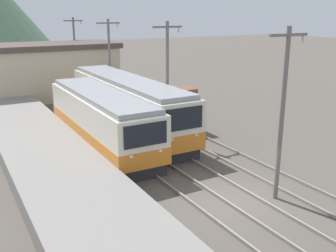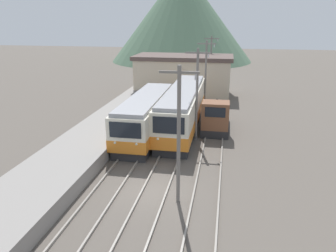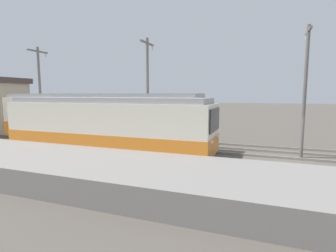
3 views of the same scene
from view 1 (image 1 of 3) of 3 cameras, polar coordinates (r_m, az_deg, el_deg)
The scene contains 13 objects.
ground_plane at distance 18.00m, azimuth 9.61°, elevation -10.50°, with size 200.00×200.00×0.00m, color #564F47.
platform_left at distance 15.02m, azimuth -9.81°, elevation -14.14°, with size 4.50×54.00×0.99m, color gray.
track_left at distance 16.60m, azimuth 2.45°, elevation -12.42°, with size 1.54×60.00×0.14m.
track_center at distance 18.08m, azimuth 10.12°, elevation -10.14°, with size 1.54×60.00×0.14m.
track_right at distance 19.99m, azimuth 16.85°, elevation -7.97°, with size 1.54×60.00×0.14m.
commuter_train_left at distance 24.06m, azimuth -9.59°, elevation 0.57°, with size 2.84×12.08×3.48m.
commuter_train_center at distance 27.33m, azimuth -5.95°, elevation 2.82°, with size 2.84×15.06×3.72m.
shunting_locomotive at distance 28.69m, azimuth -0.38°, elevation 2.49°, with size 2.40×5.68×3.00m.
catenary_mast_near at distance 17.18m, azimuth 16.29°, elevation 2.27°, with size 2.00×0.20×7.50m.
catenary_mast_mid at distance 24.88m, azimuth -0.08°, elevation 7.10°, with size 2.00×0.20×7.50m.
catenary_mast_far at distance 33.72m, azimuth -8.45°, elevation 9.33°, with size 2.00×0.20×7.50m.
catenary_mast_distant at distance 42.99m, azimuth -13.33°, elevation 10.54°, with size 2.00×0.20×7.50m.
station_building at distance 39.67m, azimuth -16.72°, elevation 7.72°, with size 12.60×6.30×5.18m.
Camera 1 is at (-10.38, -12.32, 8.03)m, focal length 42.00 mm.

